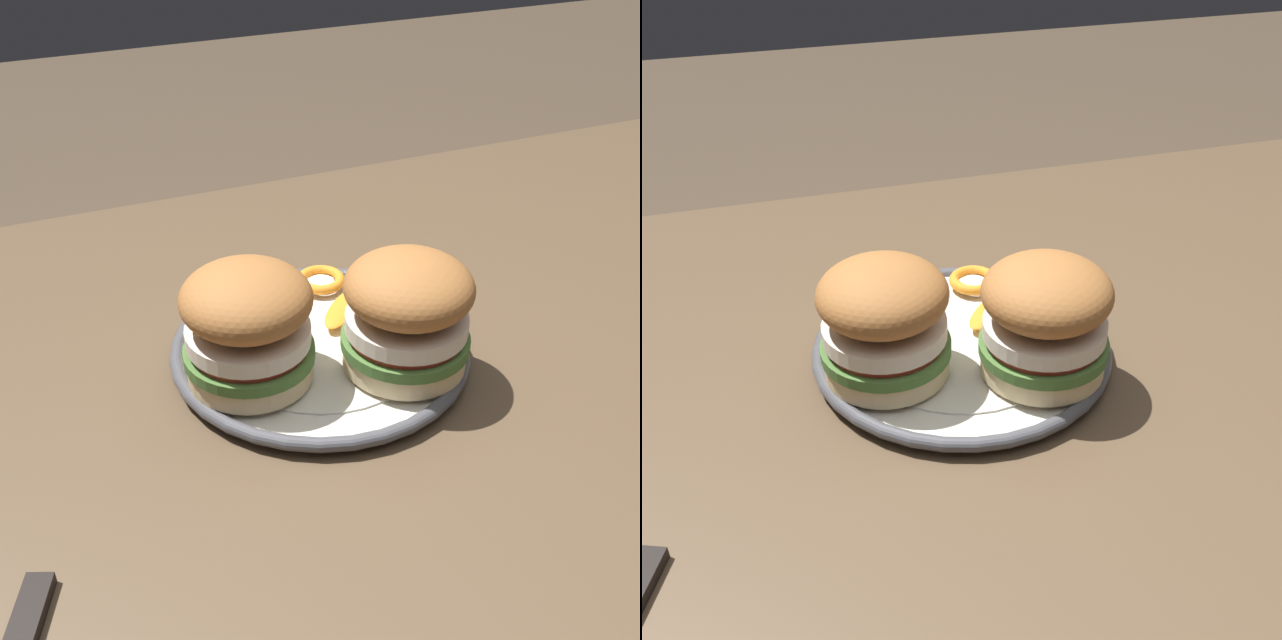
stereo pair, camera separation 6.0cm
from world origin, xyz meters
The scene contains 7 objects.
dining_table centered at (0.00, 0.00, 0.68)m, with size 1.49×0.85×0.78m.
dinner_plate centered at (0.04, -0.05, 0.79)m, with size 0.26×0.26×0.02m.
sandwich_half_left centered at (-0.01, 0.00, 0.85)m, with size 0.13×0.13×0.10m.
sandwich_half_right centered at (0.11, -0.03, 0.85)m, with size 0.12×0.12×0.10m.
orange_peel_curled centered at (0.01, -0.14, 0.80)m, with size 0.07×0.07×0.01m.
orange_peel_strip_long centered at (0.01, -0.09, 0.80)m, with size 0.07×0.07×0.01m.
orange_peel_strip_short centered at (0.10, -0.12, 0.80)m, with size 0.07×0.05×0.01m.
Camera 1 is at (0.26, 0.46, 1.20)m, focal length 44.07 mm.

